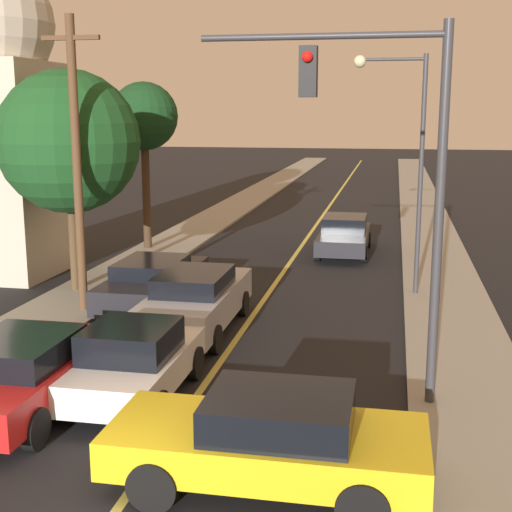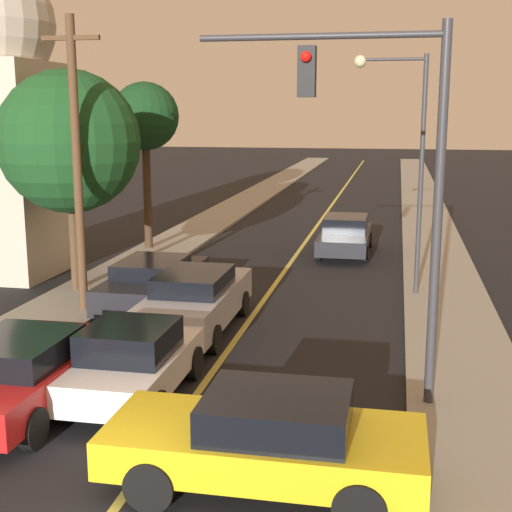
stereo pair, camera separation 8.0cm
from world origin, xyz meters
name	(u,v)px [view 1 (the left image)]	position (x,y,z in m)	size (l,w,h in m)	color
road_surface	(332,202)	(0.00, 36.00, 0.01)	(8.22, 80.00, 0.01)	black
sidewalk_left	(248,199)	(-5.36, 36.00, 0.06)	(2.50, 80.00, 0.12)	gray
sidewalk_right	(421,203)	(5.36, 36.00, 0.06)	(2.50, 80.00, 0.12)	gray
car_near_lane_front	(134,361)	(-1.15, 4.52, 0.79)	(1.96, 3.92, 1.54)	white
car_near_lane_second	(196,300)	(-1.15, 8.98, 0.84)	(1.98, 5.14, 1.61)	#A5A8B2
car_outer_lane_front	(26,371)	(-2.96, 3.63, 0.79)	(2.07, 4.77, 1.49)	red
car_outer_lane_second	(154,282)	(-2.96, 10.95, 0.76)	(2.05, 4.99, 1.44)	black
car_far_oncoming	(344,235)	(1.85, 19.87, 0.75)	(1.99, 4.97, 1.49)	black
car_crossing_right	(270,439)	(2.02, 1.73, 0.79)	(4.74, 2.11, 1.49)	gold
traffic_signal_mast	(389,155)	(3.58, 5.22, 4.78)	(4.48, 0.42, 6.99)	#333338
streetlamp_right	(405,141)	(3.95, 13.65, 4.67)	(2.13, 0.36, 7.04)	#333338
utility_pole_left	(77,161)	(-4.71, 10.03, 4.23)	(1.60, 0.24, 7.90)	#513823
tree_left_near	(68,142)	(-5.90, 12.10, 4.65)	(4.28, 4.28, 6.68)	#4C3823
tree_left_far	(144,118)	(-6.02, 19.09, 5.28)	(2.66, 2.66, 6.56)	#3D2B1C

